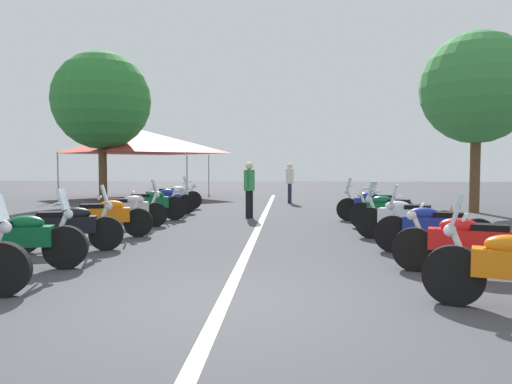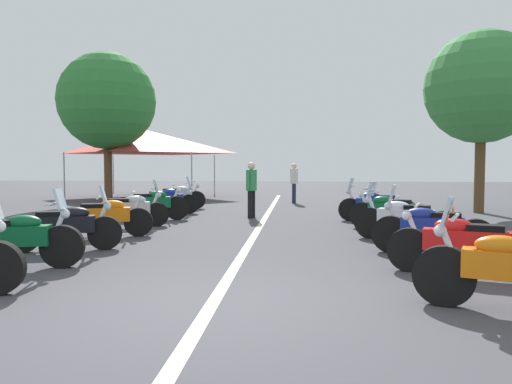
# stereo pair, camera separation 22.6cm
# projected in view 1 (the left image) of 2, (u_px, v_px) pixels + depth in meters

# --- Properties ---
(ground_plane) EXTENTS (80.00, 80.00, 0.00)m
(ground_plane) POSITION_uv_depth(u_px,v_px,m) (221.00, 309.00, 5.30)
(ground_plane) COLOR #424247
(lane_centre_stripe) EXTENTS (25.85, 0.16, 0.01)m
(lane_centre_stripe) POSITION_uv_depth(u_px,v_px,m) (258.00, 229.00, 11.81)
(lane_centre_stripe) COLOR beige
(lane_centre_stripe) RESTS_ON ground_plane
(motorcycle_left_row_1) EXTENTS (0.74, 2.10, 1.22)m
(motorcycle_left_row_1) POSITION_uv_depth(u_px,v_px,m) (16.00, 239.00, 7.18)
(motorcycle_left_row_1) COLOR black
(motorcycle_left_row_1) RESTS_ON ground_plane
(motorcycle_left_row_2) EXTENTS (0.86, 1.97, 1.20)m
(motorcycle_left_row_2) POSITION_uv_depth(u_px,v_px,m) (67.00, 226.00, 8.70)
(motorcycle_left_row_2) COLOR black
(motorcycle_left_row_2) RESTS_ON ground_plane
(motorcycle_left_row_3) EXTENTS (0.82, 2.05, 0.99)m
(motorcycle_left_row_3) POSITION_uv_depth(u_px,v_px,m) (104.00, 217.00, 10.39)
(motorcycle_left_row_3) COLOR black
(motorcycle_left_row_3) RESTS_ON ground_plane
(motorcycle_left_row_4) EXTENTS (0.97, 1.92, 1.19)m
(motorcycle_left_row_4) POSITION_uv_depth(u_px,v_px,m) (128.00, 209.00, 12.03)
(motorcycle_left_row_4) COLOR black
(motorcycle_left_row_4) RESTS_ON ground_plane
(motorcycle_left_row_5) EXTENTS (0.90, 2.07, 1.02)m
(motorcycle_left_row_5) POSITION_uv_depth(u_px,v_px,m) (149.00, 204.00, 13.50)
(motorcycle_left_row_5) COLOR black
(motorcycle_left_row_5) RESTS_ON ground_plane
(motorcycle_left_row_6) EXTENTS (0.92, 2.10, 1.20)m
(motorcycle_left_row_6) POSITION_uv_depth(u_px,v_px,m) (162.00, 200.00, 15.23)
(motorcycle_left_row_6) COLOR black
(motorcycle_left_row_6) RESTS_ON ground_plane
(motorcycle_left_row_7) EXTENTS (0.92, 1.96, 1.00)m
(motorcycle_left_row_7) POSITION_uv_depth(u_px,v_px,m) (173.00, 196.00, 16.91)
(motorcycle_left_row_7) COLOR black
(motorcycle_left_row_7) RESTS_ON ground_plane
(motorcycle_right_row_1) EXTENTS (0.96, 2.12, 1.00)m
(motorcycle_right_row_1) POSITION_uv_depth(u_px,v_px,m) (471.00, 243.00, 6.85)
(motorcycle_right_row_1) COLOR black
(motorcycle_right_row_1) RESTS_ON ground_plane
(motorcycle_right_row_2) EXTENTS (0.87, 2.01, 1.22)m
(motorcycle_right_row_2) POSITION_uv_depth(u_px,v_px,m) (433.00, 228.00, 8.45)
(motorcycle_right_row_2) COLOR black
(motorcycle_right_row_2) RESTS_ON ground_plane
(motorcycle_right_row_3) EXTENTS (1.10, 1.98, 1.22)m
(motorcycle_right_row_3) POSITION_uv_depth(u_px,v_px,m) (405.00, 218.00, 9.96)
(motorcycle_right_row_3) COLOR black
(motorcycle_right_row_3) RESTS_ON ground_plane
(motorcycle_right_row_4) EXTENTS (1.04, 1.87, 1.00)m
(motorcycle_right_row_4) POSITION_uv_depth(u_px,v_px,m) (389.00, 211.00, 11.67)
(motorcycle_right_row_4) COLOR black
(motorcycle_right_row_4) RESTS_ON ground_plane
(motorcycle_right_row_5) EXTENTS (0.88, 2.06, 1.21)m
(motorcycle_right_row_5) POSITION_uv_depth(u_px,v_px,m) (374.00, 205.00, 13.30)
(motorcycle_right_row_5) COLOR black
(motorcycle_right_row_5) RESTS_ON ground_plane
(traffic_cone_0) EXTENTS (0.36, 0.36, 0.61)m
(traffic_cone_0) POSITION_uv_depth(u_px,v_px,m) (451.00, 218.00, 11.55)
(traffic_cone_0) COLOR orange
(traffic_cone_0) RESTS_ON ground_plane
(bystander_0) EXTENTS (0.53, 0.32, 1.61)m
(bystander_0) POSITION_uv_depth(u_px,v_px,m) (290.00, 180.00, 19.65)
(bystander_0) COLOR #1E2338
(bystander_0) RESTS_ON ground_plane
(bystander_1) EXTENTS (0.50, 0.32, 1.64)m
(bystander_1) POSITION_uv_depth(u_px,v_px,m) (249.00, 185.00, 14.19)
(bystander_1) COLOR black
(bystander_1) RESTS_ON ground_plane
(roadside_tree_0) EXTENTS (3.59, 3.59, 5.84)m
(roadside_tree_0) POSITION_uv_depth(u_px,v_px,m) (477.00, 88.00, 15.67)
(roadside_tree_0) COLOR brown
(roadside_tree_0) RESTS_ON ground_plane
(roadside_tree_1) EXTENTS (3.91, 3.91, 6.10)m
(roadside_tree_1) POSITION_uv_depth(u_px,v_px,m) (102.00, 101.00, 19.50)
(roadside_tree_1) COLOR brown
(roadside_tree_1) RESTS_ON ground_plane
(event_tent) EXTENTS (6.16, 6.16, 3.20)m
(event_tent) POSITION_uv_depth(u_px,v_px,m) (141.00, 142.00, 23.04)
(event_tent) COLOR #E54C3F
(event_tent) RESTS_ON ground_plane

